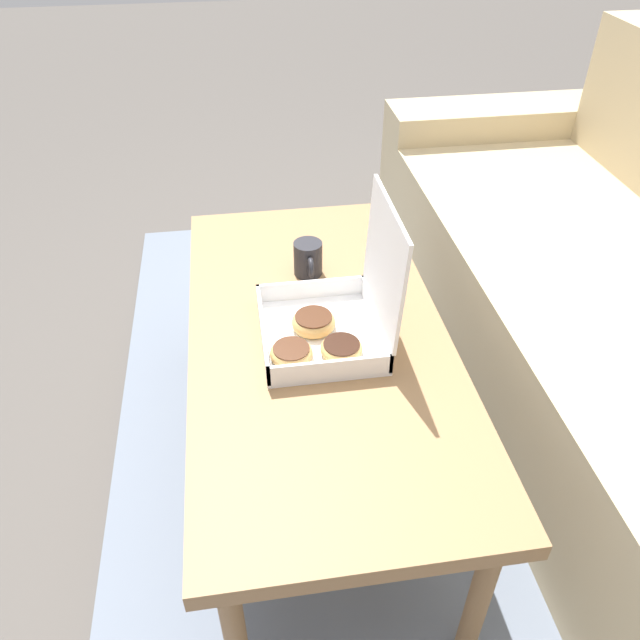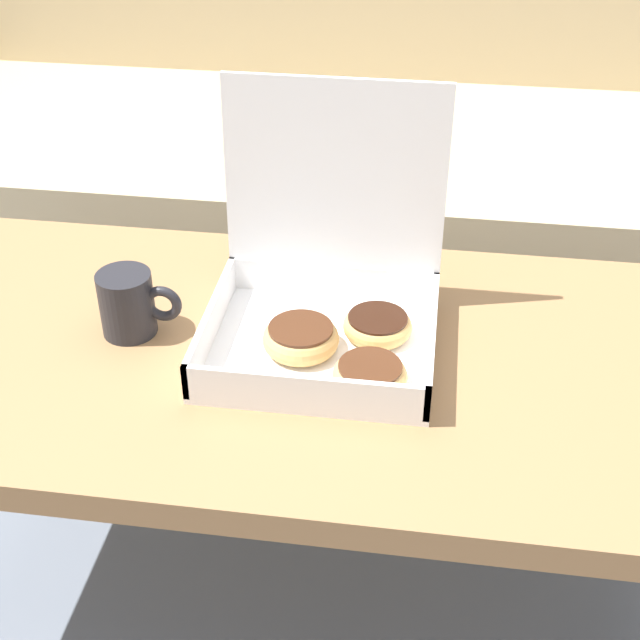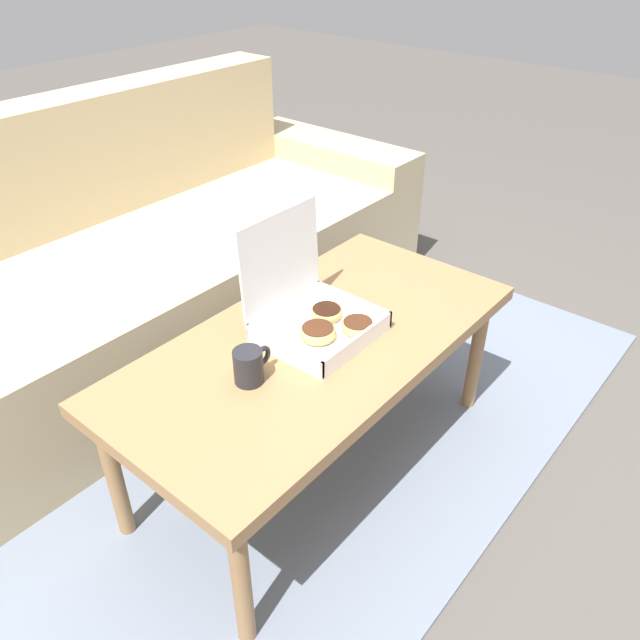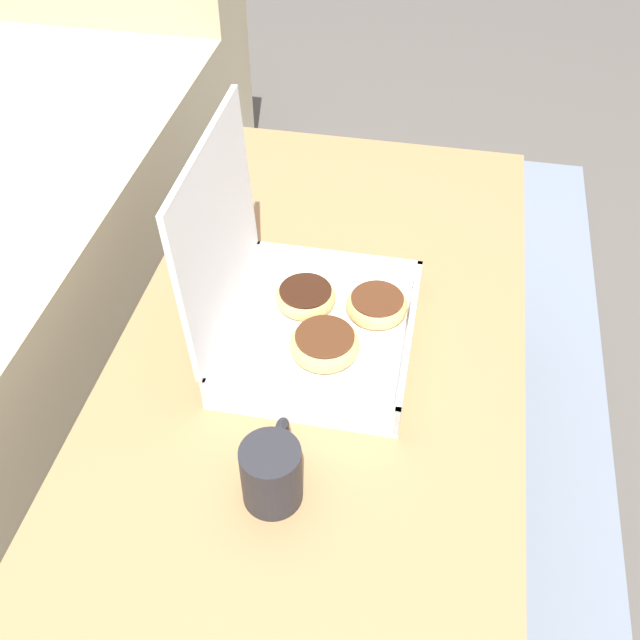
# 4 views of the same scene
# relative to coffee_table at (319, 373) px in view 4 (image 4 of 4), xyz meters

# --- Properties ---
(ground_plane) EXTENTS (12.00, 12.00, 0.00)m
(ground_plane) POSITION_rel_coffee_table_xyz_m (0.00, 0.10, -0.43)
(ground_plane) COLOR #514C47
(area_rug) EXTENTS (2.68, 1.93, 0.01)m
(area_rug) POSITION_rel_coffee_table_xyz_m (0.00, 0.40, -0.43)
(area_rug) COLOR slate
(area_rug) RESTS_ON ground_plane
(coffee_table) EXTENTS (1.20, 0.59, 0.48)m
(coffee_table) POSITION_rel_coffee_table_xyz_m (0.00, 0.00, 0.00)
(coffee_table) COLOR #997047
(coffee_table) RESTS_ON ground_plane
(pastry_box) EXTENTS (0.30, 0.28, 0.32)m
(pastry_box) POSITION_rel_coffee_table_xyz_m (0.03, 0.03, 0.10)
(pastry_box) COLOR white
(pastry_box) RESTS_ON coffee_table
(coffee_mug) EXTENTS (0.11, 0.07, 0.09)m
(coffee_mug) POSITION_rel_coffee_table_xyz_m (-0.24, 0.01, 0.09)
(coffee_mug) COLOR #232328
(coffee_mug) RESTS_ON coffee_table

